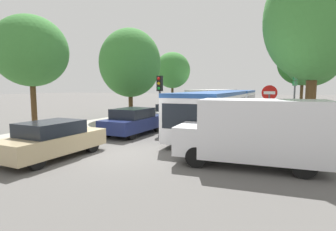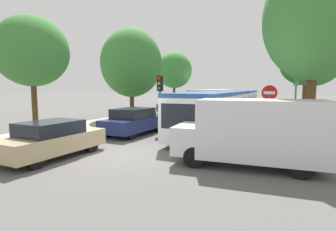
{
  "view_description": "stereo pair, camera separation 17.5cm",
  "coord_description": "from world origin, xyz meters",
  "px_view_note": "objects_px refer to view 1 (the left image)",
  "views": [
    {
      "loc": [
        6.09,
        -8.63,
        2.72
      ],
      "look_at": [
        0.2,
        4.22,
        1.2
      ],
      "focal_mm": 28.0,
      "sensor_mm": 36.0,
      "label": 1
    },
    {
      "loc": [
        6.24,
        -8.56,
        2.72
      ],
      "look_at": [
        0.2,
        4.22,
        1.2
      ],
      "focal_mm": 28.0,
      "sensor_mm": 36.0,
      "label": 2
    }
  ],
  "objects_px": {
    "queued_car_tan": "(53,139)",
    "direction_sign_post": "(295,90)",
    "tree_right_mid": "(312,55)",
    "traffic_light": "(160,91)",
    "city_bus_rear": "(214,98)",
    "queued_car_navy": "(134,121)",
    "no_entry_sign": "(269,105)",
    "queued_car_white": "(172,113)",
    "tree_left_far": "(172,71)",
    "tree_right_near": "(315,22)",
    "tree_left_near": "(29,53)",
    "white_van": "(255,131)",
    "tree_left_mid": "(130,63)",
    "tree_right_far": "(302,64)",
    "articulated_bus": "(225,106)"
  },
  "relations": [
    {
      "from": "traffic_light",
      "to": "tree_right_mid",
      "type": "xyz_separation_m",
      "value": [
        8.37,
        8.6,
        2.6
      ]
    },
    {
      "from": "articulated_bus",
      "to": "queued_car_tan",
      "type": "relative_size",
      "value": 4.0
    },
    {
      "from": "no_entry_sign",
      "to": "tree_left_mid",
      "type": "relative_size",
      "value": 0.37
    },
    {
      "from": "tree_right_near",
      "to": "queued_car_tan",
      "type": "bearing_deg",
      "value": -152.75
    },
    {
      "from": "queued_car_white",
      "to": "queued_car_tan",
      "type": "bearing_deg",
      "value": -179.12
    },
    {
      "from": "tree_right_near",
      "to": "tree_right_far",
      "type": "distance_m",
      "value": 19.83
    },
    {
      "from": "queued_car_navy",
      "to": "traffic_light",
      "type": "distance_m",
      "value": 2.33
    },
    {
      "from": "traffic_light",
      "to": "tree_right_mid",
      "type": "bearing_deg",
      "value": 133.5
    },
    {
      "from": "tree_right_mid",
      "to": "traffic_light",
      "type": "bearing_deg",
      "value": -134.23
    },
    {
      "from": "queued_car_navy",
      "to": "no_entry_sign",
      "type": "relative_size",
      "value": 1.57
    },
    {
      "from": "queued_car_tan",
      "to": "traffic_light",
      "type": "distance_m",
      "value": 7.06
    },
    {
      "from": "direction_sign_post",
      "to": "tree_left_far",
      "type": "relative_size",
      "value": 0.54
    },
    {
      "from": "city_bus_rear",
      "to": "direction_sign_post",
      "type": "distance_m",
      "value": 15.47
    },
    {
      "from": "tree_left_mid",
      "to": "city_bus_rear",
      "type": "bearing_deg",
      "value": 70.85
    },
    {
      "from": "traffic_light",
      "to": "articulated_bus",
      "type": "bearing_deg",
      "value": 143.98
    },
    {
      "from": "queued_car_tan",
      "to": "tree_left_far",
      "type": "distance_m",
      "value": 21.29
    },
    {
      "from": "queued_car_navy",
      "to": "tree_right_mid",
      "type": "bearing_deg",
      "value": -43.24
    },
    {
      "from": "tree_right_far",
      "to": "no_entry_sign",
      "type": "bearing_deg",
      "value": -96.25
    },
    {
      "from": "city_bus_rear",
      "to": "white_van",
      "type": "distance_m",
      "value": 22.47
    },
    {
      "from": "queued_car_white",
      "to": "tree_left_mid",
      "type": "relative_size",
      "value": 0.57
    },
    {
      "from": "queued_car_white",
      "to": "city_bus_rear",
      "type": "bearing_deg",
      "value": 1.31
    },
    {
      "from": "no_entry_sign",
      "to": "tree_right_near",
      "type": "xyz_separation_m",
      "value": [
        1.63,
        -1.33,
        3.33
      ]
    },
    {
      "from": "traffic_light",
      "to": "tree_right_near",
      "type": "relative_size",
      "value": 0.44
    },
    {
      "from": "queued_car_tan",
      "to": "white_van",
      "type": "xyz_separation_m",
      "value": [
        7.19,
        2.16,
        0.52
      ]
    },
    {
      "from": "tree_left_near",
      "to": "direction_sign_post",
      "type": "bearing_deg",
      "value": 31.84
    },
    {
      "from": "white_van",
      "to": "tree_left_far",
      "type": "bearing_deg",
      "value": -64.11
    },
    {
      "from": "queued_car_tan",
      "to": "direction_sign_post",
      "type": "bearing_deg",
      "value": -37.43
    },
    {
      "from": "tree_left_far",
      "to": "queued_car_tan",
      "type": "bearing_deg",
      "value": -78.91
    },
    {
      "from": "city_bus_rear",
      "to": "tree_right_far",
      "type": "xyz_separation_m",
      "value": [
        9.2,
        0.95,
        3.77
      ]
    },
    {
      "from": "traffic_light",
      "to": "white_van",
      "type": "bearing_deg",
      "value": 50.15
    },
    {
      "from": "tree_right_mid",
      "to": "white_van",
      "type": "bearing_deg",
      "value": -100.56
    },
    {
      "from": "articulated_bus",
      "to": "tree_right_mid",
      "type": "height_order",
      "value": "tree_right_mid"
    },
    {
      "from": "tree_right_far",
      "to": "tree_right_mid",
      "type": "bearing_deg",
      "value": -88.52
    },
    {
      "from": "direction_sign_post",
      "to": "tree_right_far",
      "type": "height_order",
      "value": "tree_right_far"
    },
    {
      "from": "city_bus_rear",
      "to": "white_van",
      "type": "relative_size",
      "value": 2.25
    },
    {
      "from": "tree_left_mid",
      "to": "tree_right_near",
      "type": "height_order",
      "value": "tree_right_near"
    },
    {
      "from": "queued_car_navy",
      "to": "tree_right_near",
      "type": "distance_m",
      "value": 10.02
    },
    {
      "from": "no_entry_sign",
      "to": "tree_right_near",
      "type": "relative_size",
      "value": 0.37
    },
    {
      "from": "white_van",
      "to": "tree_left_near",
      "type": "bearing_deg",
      "value": -7.35
    },
    {
      "from": "city_bus_rear",
      "to": "queued_car_tan",
      "type": "bearing_deg",
      "value": -176.53
    },
    {
      "from": "white_van",
      "to": "tree_right_mid",
      "type": "relative_size",
      "value": 0.68
    },
    {
      "from": "queued_car_navy",
      "to": "tree_left_far",
      "type": "distance_m",
      "value": 15.87
    },
    {
      "from": "traffic_light",
      "to": "queued_car_tan",
      "type": "bearing_deg",
      "value": -12.98
    },
    {
      "from": "queued_car_navy",
      "to": "traffic_light",
      "type": "xyz_separation_m",
      "value": [
        1.19,
        1.01,
        1.73
      ]
    },
    {
      "from": "no_entry_sign",
      "to": "tree_right_far",
      "type": "distance_m",
      "value": 18.91
    },
    {
      "from": "direction_sign_post",
      "to": "tree_right_far",
      "type": "relative_size",
      "value": 0.47
    },
    {
      "from": "city_bus_rear",
      "to": "tree_left_near",
      "type": "relative_size",
      "value": 1.79
    },
    {
      "from": "traffic_light",
      "to": "tree_left_near",
      "type": "xyz_separation_m",
      "value": [
        -5.59,
        -4.18,
        2.02
      ]
    },
    {
      "from": "queued_car_tan",
      "to": "tree_right_near",
      "type": "height_order",
      "value": "tree_right_near"
    },
    {
      "from": "queued_car_tan",
      "to": "traffic_light",
      "type": "bearing_deg",
      "value": -9.1
    }
  ]
}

